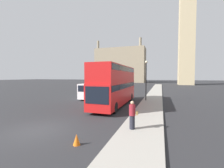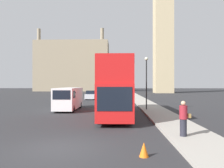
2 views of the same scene
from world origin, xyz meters
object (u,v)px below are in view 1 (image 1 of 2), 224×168
red_double_decker_bus (116,83)px  white_van (93,90)px  parked_sedan (121,87)px  pedestrian (132,115)px  street_lamp (146,74)px  clock_tower (187,5)px

red_double_decker_bus → white_van: red_double_decker_bus is taller
parked_sedan → white_van: bearing=-91.0°
pedestrian → red_double_decker_bus: bearing=113.7°
street_lamp → pedestrian: bearing=-88.5°
red_double_decker_bus → street_lamp: (3.19, 3.92, 1.15)m
clock_tower → street_lamp: size_ratio=11.69×
clock_tower → parked_sedan: bearing=-122.2°
red_double_decker_bus → pedestrian: bearing=-66.3°
street_lamp → parked_sedan: (-7.98, 17.15, -3.03)m
red_double_decker_bus → clock_tower: bearing=74.1°
white_van → pedestrian: bearing=-54.9°
pedestrian → street_lamp: (-0.31, 11.89, 2.73)m
red_double_decker_bus → street_lamp: street_lamp is taller
pedestrian → parked_sedan: pedestrian is taller
pedestrian → street_lamp: 12.20m
white_van → parked_sedan: size_ratio=1.41×
parked_sedan → clock_tower: bearing=57.8°
street_lamp → parked_sedan: bearing=114.9°
red_double_decker_bus → street_lamp: 5.19m
white_van → parked_sedan: bearing=89.0°
white_van → street_lamp: (8.28, -0.33, 2.48)m
pedestrian → parked_sedan: (-8.29, 29.04, -0.30)m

